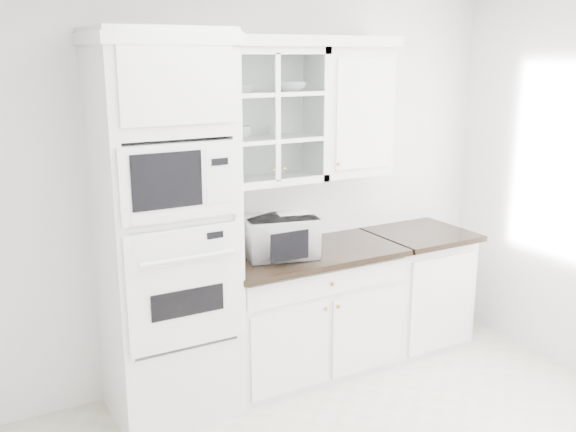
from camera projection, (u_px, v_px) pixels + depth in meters
room_shell at (364, 149)px, 3.28m from camera, size 4.00×3.50×2.70m
oven_column at (166, 232)px, 3.91m from camera, size 0.76×0.68×2.40m
base_cabinet_run at (307, 311)px, 4.60m from camera, size 1.32×0.67×0.92m
extra_base_cabinet at (415, 287)px, 5.08m from camera, size 0.72×0.67×0.92m
upper_cabinet_glass at (266, 116)px, 4.26m from camera, size 0.80×0.33×0.90m
upper_cabinet_solid at (350, 112)px, 4.58m from camera, size 0.55×0.33×0.90m
crown_molding at (252, 40)px, 4.07m from camera, size 2.14×0.38×0.07m
countertop_microwave at (280, 236)px, 4.34m from camera, size 0.55×0.50×0.28m
bowl_a at (237, 89)px, 4.10m from camera, size 0.24×0.24×0.05m
bowl_b at (291, 87)px, 4.28m from camera, size 0.22×0.22×0.06m
cup_a at (243, 132)px, 4.21m from camera, size 0.13×0.13×0.08m
cup_b at (275, 130)px, 4.32m from camera, size 0.10×0.10×0.09m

